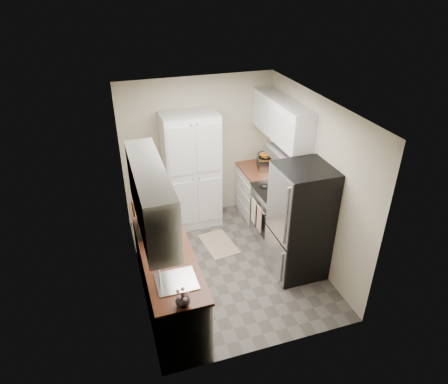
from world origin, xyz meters
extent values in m
plane|color=#56514C|center=(0.00, 0.00, 0.00)|extent=(3.20, 3.20, 0.00)
cube|color=#B0A88E|center=(0.00, 1.60, 1.25)|extent=(2.60, 0.04, 2.50)
cube|color=#B0A88E|center=(0.00, -1.60, 1.25)|extent=(2.60, 0.04, 2.50)
cube|color=#B0A88E|center=(-1.30, 0.00, 1.25)|extent=(0.04, 3.20, 2.50)
cube|color=#B0A88E|center=(1.30, 0.00, 1.25)|extent=(0.04, 3.20, 2.50)
cube|color=white|center=(0.00, 0.00, 2.50)|extent=(2.60, 3.20, 0.04)
cube|color=silver|center=(-1.13, -0.75, 1.83)|extent=(0.33, 1.60, 0.70)
cube|color=silver|center=(1.13, 0.82, 1.89)|extent=(0.33, 1.55, 0.58)
cube|color=#99999E|center=(1.07, 0.39, 1.52)|extent=(0.45, 0.76, 0.13)
cube|color=#B7B7BC|center=(-0.99, -1.15, 0.93)|extent=(0.45, 0.40, 0.02)
cube|color=brown|center=(-1.29, 0.20, 1.18)|extent=(0.02, 0.22, 0.22)
cube|color=silver|center=(-0.20, 1.32, 1.00)|extent=(0.90, 0.55, 2.00)
cube|color=silver|center=(-0.99, -0.43, 0.44)|extent=(0.60, 2.30, 0.88)
cube|color=brown|center=(-0.99, -0.43, 0.90)|extent=(0.63, 2.33, 0.04)
cube|color=silver|center=(0.99, 1.19, 0.44)|extent=(0.60, 0.80, 0.88)
cube|color=brown|center=(0.99, 1.19, 0.90)|extent=(0.63, 0.83, 0.04)
cube|color=#B7B7BC|center=(0.97, 0.39, 0.45)|extent=(0.64, 0.76, 0.90)
cube|color=black|center=(0.97, 0.39, 0.92)|extent=(0.66, 0.78, 0.03)
cube|color=black|center=(1.26, 0.39, 1.02)|extent=(0.06, 0.76, 0.22)
cube|color=#EFA79A|center=(0.60, 0.25, 0.55)|extent=(0.01, 0.16, 0.42)
cube|color=beige|center=(0.60, 0.49, 0.55)|extent=(0.01, 0.16, 0.42)
cube|color=#B7B7BC|center=(0.94, -0.41, 0.85)|extent=(0.70, 0.72, 1.70)
imported|color=silver|center=(-1.02, -0.05, 1.08)|extent=(0.52, 0.65, 0.32)
cylinder|color=black|center=(-1.01, 0.44, 1.07)|extent=(0.08, 0.08, 0.30)
imported|color=silver|center=(-1.00, -1.52, 1.00)|extent=(0.18, 0.18, 0.16)
cube|color=#3E8E47|center=(-0.83, 0.56, 1.06)|extent=(0.06, 0.23, 0.28)
cube|color=#AEAFB3|center=(1.09, 1.19, 1.03)|extent=(0.37, 0.43, 0.21)
cube|color=tan|center=(0.02, 0.53, 0.01)|extent=(0.54, 0.78, 0.01)
camera|label=1|loc=(-1.52, -4.52, 3.99)|focal=32.00mm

